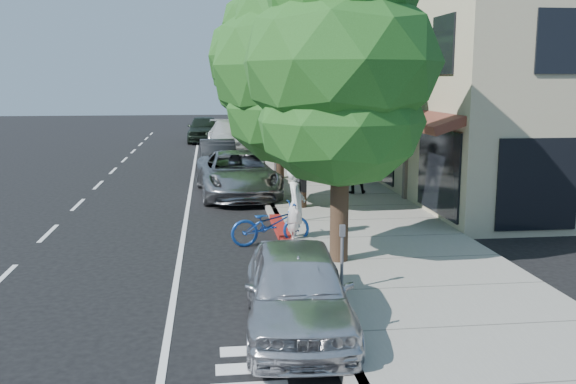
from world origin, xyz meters
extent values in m
plane|color=black|center=(0.00, 0.00, 0.00)|extent=(120.00, 120.00, 0.00)
cube|color=gray|center=(2.30, 8.00, 0.07)|extent=(4.60, 56.00, 0.15)
cube|color=#9E998E|center=(0.00, 8.00, 0.07)|extent=(0.30, 56.00, 0.15)
cube|color=maroon|center=(0.00, 1.00, 0.07)|extent=(0.32, 4.00, 0.15)
cube|color=#B5AE8B|center=(9.60, 18.00, 3.50)|extent=(10.00, 36.00, 7.00)
cylinder|color=black|center=(0.90, -2.00, 1.25)|extent=(0.40, 0.40, 2.49)
ellipsoid|color=#1D4D17|center=(0.90, -2.00, 3.21)|extent=(3.59, 3.59, 2.87)
ellipsoid|color=#1D4D17|center=(0.90, -2.00, 4.42)|extent=(4.22, 4.22, 3.38)
cylinder|color=black|center=(0.90, 4.00, 1.26)|extent=(0.40, 0.40, 2.52)
ellipsoid|color=#1D4D17|center=(0.90, 4.00, 3.24)|extent=(4.69, 4.69, 3.75)
ellipsoid|color=#1D4D17|center=(0.90, 4.00, 4.46)|extent=(5.52, 5.52, 4.41)
ellipsoid|color=#1D4D17|center=(0.90, 4.00, 5.76)|extent=(4.14, 4.14, 3.31)
cylinder|color=black|center=(0.90, 10.00, 1.29)|extent=(0.40, 0.40, 2.58)
ellipsoid|color=#1D4D17|center=(0.90, 10.00, 3.31)|extent=(3.97, 3.97, 3.18)
ellipsoid|color=#1D4D17|center=(0.90, 10.00, 4.56)|extent=(4.67, 4.67, 3.74)
ellipsoid|color=#1D4D17|center=(0.90, 10.00, 5.89)|extent=(3.50, 3.50, 2.80)
cylinder|color=black|center=(0.90, 16.00, 1.46)|extent=(0.40, 0.40, 2.91)
ellipsoid|color=#1D4D17|center=(0.90, 16.00, 3.74)|extent=(4.87, 4.87, 3.89)
ellipsoid|color=#1D4D17|center=(0.90, 16.00, 5.16)|extent=(5.73, 5.73, 4.58)
ellipsoid|color=#1D4D17|center=(0.90, 16.00, 6.65)|extent=(4.29, 4.29, 3.44)
cylinder|color=black|center=(0.90, 22.00, 1.27)|extent=(0.40, 0.40, 2.53)
ellipsoid|color=#1D4D17|center=(0.90, 22.00, 3.25)|extent=(3.90, 3.90, 3.12)
ellipsoid|color=#1D4D17|center=(0.90, 22.00, 4.48)|extent=(4.58, 4.58, 3.67)
ellipsoid|color=#1D4D17|center=(0.90, 22.00, 5.79)|extent=(3.44, 3.44, 2.75)
cylinder|color=black|center=(0.90, 28.00, 1.31)|extent=(0.40, 0.40, 2.61)
ellipsoid|color=#1D4D17|center=(0.90, 28.00, 3.36)|extent=(4.50, 4.50, 3.60)
ellipsoid|color=#1D4D17|center=(0.90, 28.00, 4.63)|extent=(5.29, 5.29, 4.23)
ellipsoid|color=#1D4D17|center=(0.90, 28.00, 5.97)|extent=(3.97, 3.97, 3.17)
imported|color=white|center=(0.25, 0.17, 0.98)|extent=(0.61, 0.80, 1.95)
imported|color=#16409A|center=(-0.40, 0.09, 0.53)|extent=(2.11, 1.05, 1.06)
imported|color=#9B9B9F|center=(-0.92, 6.96, 0.78)|extent=(3.00, 5.81, 1.57)
imported|color=black|center=(-1.50, 12.90, 0.72)|extent=(1.71, 4.41, 1.43)
imported|color=silver|center=(-0.67, 20.81, 0.88)|extent=(2.67, 6.15, 1.76)
imported|color=black|center=(-2.20, 27.13, 0.86)|extent=(2.17, 5.10, 1.72)
imported|color=silver|center=(-0.50, -5.50, 0.71)|extent=(1.95, 4.29, 1.43)
imported|color=black|center=(3.12, 6.24, 1.01)|extent=(0.86, 0.68, 1.72)
camera|label=1|loc=(-1.87, -15.37, 4.07)|focal=40.00mm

